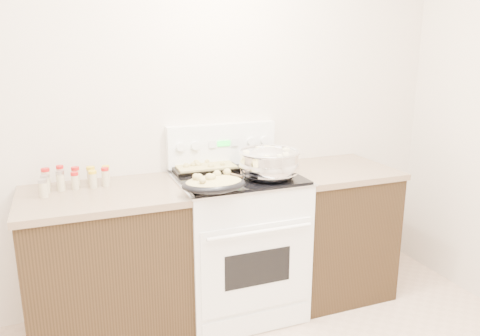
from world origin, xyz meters
name	(u,v)px	position (x,y,z in m)	size (l,w,h in m)	color
room_shell	(298,57)	(0.00, 0.00, 1.70)	(4.10, 3.60, 2.75)	beige
counter_left	(107,265)	(-0.48, 1.43, 0.46)	(0.93, 0.67, 0.92)	black
counter_right	(332,229)	(1.08, 1.43, 0.46)	(0.73, 0.67, 0.92)	black
kitchen_range	(237,241)	(0.35, 1.42, 0.49)	(0.78, 0.73, 1.22)	white
mixing_bowl	(269,164)	(0.51, 1.29, 1.03)	(0.47, 0.47, 0.22)	silver
roasting_pan	(214,183)	(0.10, 1.14, 0.99)	(0.37, 0.27, 0.11)	black
baking_sheet	(204,166)	(0.20, 1.63, 0.96)	(0.43, 0.31, 0.06)	black
wooden_spoon	(228,176)	(0.27, 1.38, 0.95)	(0.13, 0.23, 0.04)	#AF8150
blue_ladle	(280,174)	(0.55, 1.22, 0.98)	(0.17, 0.26, 0.11)	#7EA2BC
spice_jars	(72,179)	(-0.63, 1.57, 0.98)	(0.40, 0.24, 0.13)	#BFB28C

